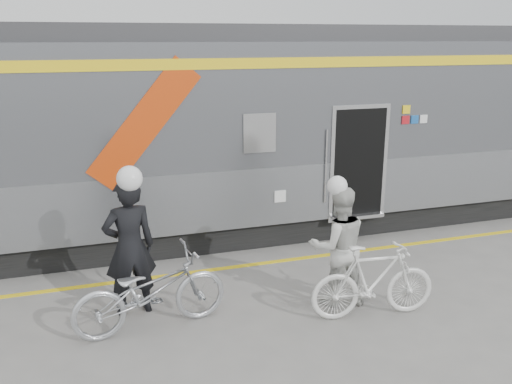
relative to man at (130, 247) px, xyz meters
name	(u,v)px	position (x,y,z in m)	size (l,w,h in m)	color
ground	(333,318)	(2.71, -1.06, -1.01)	(90.00, 90.00, 0.00)	slate
train	(227,131)	(2.28, 3.14, 1.04)	(24.00, 3.17, 4.10)	black
safety_strip	(281,261)	(2.71, 1.09, -1.01)	(24.00, 0.12, 0.01)	yellow
man	(130,247)	(0.00, 0.00, 0.00)	(0.74, 0.48, 2.03)	black
bicycle_left	(150,291)	(0.20, -0.55, -0.46)	(0.74, 2.12, 1.12)	#B4B7BC
woman	(338,246)	(2.95, -0.62, -0.11)	(0.88, 0.69, 1.81)	beige
bicycle_right	(373,281)	(3.25, -1.17, -0.46)	(0.52, 1.83, 1.10)	silver
helmet_man	(124,166)	(0.00, 0.00, 1.19)	(0.35, 0.35, 0.35)	white
helmet_woman	(341,177)	(2.95, -0.62, 0.95)	(0.29, 0.29, 0.29)	white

